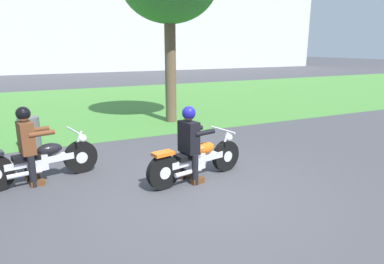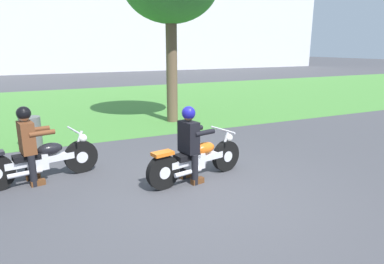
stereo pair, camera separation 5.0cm
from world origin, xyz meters
name	(u,v)px [view 1 (the left image)]	position (x,y,z in m)	size (l,w,h in m)	color
ground	(205,196)	(0.00, 0.00, 0.00)	(120.00, 120.00, 0.00)	#424247
grass_verge	(96,104)	(0.00, 9.95, 0.00)	(60.00, 12.00, 0.01)	#478438
motorcycle_lead	(197,159)	(0.20, 0.71, 0.38)	(2.04, 0.76, 0.86)	black
rider_lead	(190,138)	(0.03, 0.68, 0.80)	(0.61, 0.54, 1.38)	black
motorcycle_follow	(41,161)	(-2.39, 1.82, 0.39)	(2.07, 0.76, 0.87)	black
rider_follow	(28,140)	(-2.55, 1.79, 0.81)	(0.61, 0.54, 1.39)	black
trash_can	(30,133)	(-2.56, 4.20, 0.38)	(0.49, 0.49, 0.75)	#595E5B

